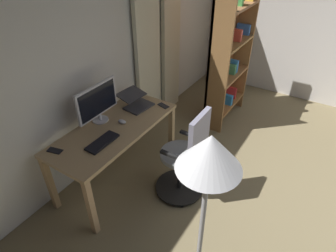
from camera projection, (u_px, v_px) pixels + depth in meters
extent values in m
cube|color=silver|center=(113.00, 46.00, 3.39)|extent=(5.32, 0.10, 2.74)
cube|color=beige|center=(171.00, 35.00, 4.21)|extent=(0.43, 0.06, 2.44)
cube|color=beige|center=(148.00, 47.00, 3.80)|extent=(0.51, 0.06, 2.44)
cube|color=tan|center=(114.00, 128.00, 3.11)|extent=(1.53, 0.66, 0.04)
cube|color=#A4865A|center=(172.00, 132.00, 3.70)|extent=(0.06, 0.06, 0.71)
cube|color=tan|center=(91.00, 208.00, 2.70)|extent=(0.06, 0.06, 0.71)
cube|color=tan|center=(136.00, 118.00, 3.95)|extent=(0.06, 0.06, 0.71)
cube|color=tan|center=(50.00, 183.00, 2.95)|extent=(0.06, 0.06, 0.71)
cylinder|color=black|center=(179.00, 187.00, 3.34)|extent=(0.56, 0.56, 0.02)
sphere|color=black|center=(190.00, 174.00, 3.53)|extent=(0.05, 0.05, 0.05)
sphere|color=black|center=(165.00, 176.00, 3.51)|extent=(0.05, 0.05, 0.05)
sphere|color=black|center=(159.00, 194.00, 3.27)|extent=(0.05, 0.05, 0.05)
sphere|color=black|center=(182.00, 205.00, 3.14)|extent=(0.05, 0.05, 0.05)
sphere|color=black|center=(201.00, 192.00, 3.30)|extent=(0.05, 0.05, 0.05)
cylinder|color=black|center=(180.00, 172.00, 3.20)|extent=(0.06, 0.06, 0.47)
cylinder|color=gray|center=(181.00, 154.00, 3.05)|extent=(0.44, 0.44, 0.05)
cube|color=gray|center=(199.00, 138.00, 2.80)|extent=(0.37, 0.05, 0.54)
cube|color=black|center=(171.00, 155.00, 2.84)|extent=(0.04, 0.24, 0.03)
cube|color=black|center=(190.00, 135.00, 3.11)|extent=(0.04, 0.24, 0.03)
cylinder|color=silver|center=(100.00, 120.00, 3.20)|extent=(0.18, 0.18, 0.01)
cylinder|color=silver|center=(100.00, 117.00, 3.18)|extent=(0.04, 0.04, 0.06)
cube|color=silver|center=(97.00, 100.00, 3.06)|extent=(0.57, 0.03, 0.36)
cube|color=black|center=(98.00, 101.00, 3.05)|extent=(0.52, 0.01, 0.31)
cube|color=black|center=(102.00, 142.00, 2.86)|extent=(0.36, 0.14, 0.02)
cube|color=#333338|center=(139.00, 106.00, 3.43)|extent=(0.34, 0.26, 0.02)
cube|color=#333338|center=(131.00, 94.00, 3.42)|extent=(0.34, 0.26, 0.06)
ellipsoid|color=silver|center=(122.00, 122.00, 3.15)|extent=(0.06, 0.10, 0.04)
cube|color=black|center=(55.00, 151.00, 2.76)|extent=(0.10, 0.16, 0.01)
cube|color=#232328|center=(163.00, 106.00, 3.45)|extent=(0.10, 0.16, 0.01)
cube|color=olive|center=(241.00, 50.00, 4.41)|extent=(0.04, 0.30, 1.94)
cube|color=olive|center=(218.00, 70.00, 3.79)|extent=(0.04, 0.30, 1.94)
cube|color=#975830|center=(222.00, 57.00, 4.16)|extent=(0.92, 0.04, 1.94)
cube|color=olive|center=(225.00, 103.00, 4.52)|extent=(0.85, 0.30, 0.04)
cube|color=#926237|center=(228.00, 75.00, 4.24)|extent=(0.85, 0.30, 0.04)
cube|color=olive|center=(233.00, 43.00, 3.96)|extent=(0.85, 0.30, 0.04)
cube|color=#905F3B|center=(238.00, 6.00, 3.68)|extent=(0.85, 0.30, 0.04)
cube|color=#2576BF|center=(224.00, 99.00, 4.44)|extent=(0.06, 0.25, 0.16)
cube|color=#468A59|center=(229.00, 69.00, 4.19)|extent=(0.05, 0.19, 0.15)
cube|color=#BD4536|center=(235.00, 35.00, 3.93)|extent=(0.06, 0.20, 0.16)
cube|color=#D7452B|center=(217.00, 106.00, 4.24)|extent=(0.05, 0.19, 0.18)
cube|color=#337AC4|center=(232.00, 66.00, 4.24)|extent=(0.06, 0.18, 0.19)
cube|color=#3B70C4|center=(243.00, 29.00, 4.17)|extent=(0.06, 0.20, 0.15)
cube|color=red|center=(230.00, 92.00, 4.58)|extent=(0.03, 0.21, 0.19)
cube|color=#2576C1|center=(220.00, 76.00, 3.93)|extent=(0.07, 0.19, 0.21)
cone|color=white|center=(210.00, 152.00, 1.34)|extent=(0.33, 0.33, 0.20)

